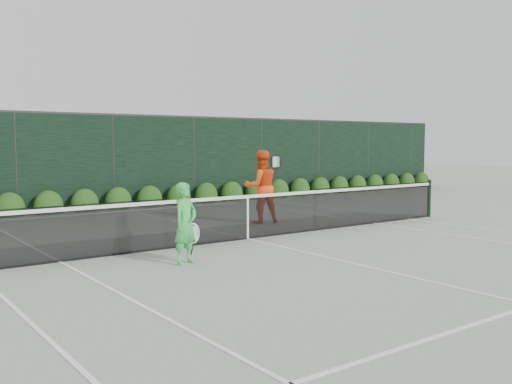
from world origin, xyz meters
TOP-DOWN VIEW (x-y plane):
  - ground at (0.00, 0.00)m, footprint 80.00×80.00m
  - tennis_net at (-0.02, 0.00)m, footprint 12.90×0.10m
  - player_woman at (-2.37, -1.44)m, footprint 0.66×0.52m
  - player_man at (1.75, 1.85)m, footprint 1.10×0.95m
  - court_lines at (0.00, 0.00)m, footprint 11.03×23.83m
  - windscreen_fence at (0.00, -2.71)m, footprint 32.00×21.07m
  - hedge_row at (-0.00, 7.15)m, footprint 31.66×0.65m
  - tennis_balls at (0.96, 0.05)m, footprint 3.94×1.25m

SIDE VIEW (x-z plane):
  - ground at x=0.00m, z-range 0.00..0.00m
  - court_lines at x=0.00m, z-range 0.00..0.01m
  - tennis_balls at x=0.96m, z-range 0.00..0.07m
  - hedge_row at x=0.00m, z-range -0.23..0.70m
  - tennis_net at x=-0.02m, z-range 0.00..1.07m
  - player_woman at x=-2.37m, z-range 0.00..1.43m
  - player_man at x=1.75m, z-range 0.00..1.93m
  - windscreen_fence at x=0.00m, z-range -0.02..3.04m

